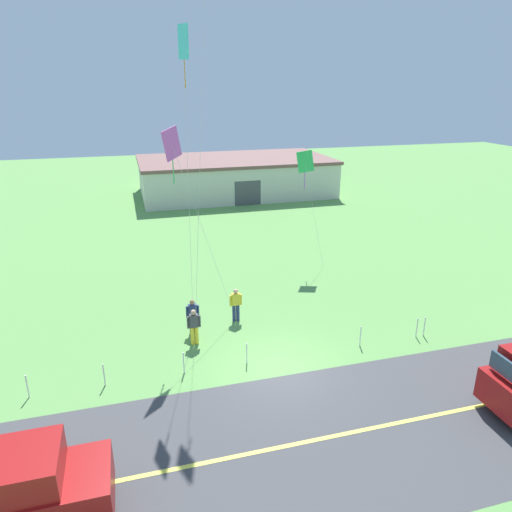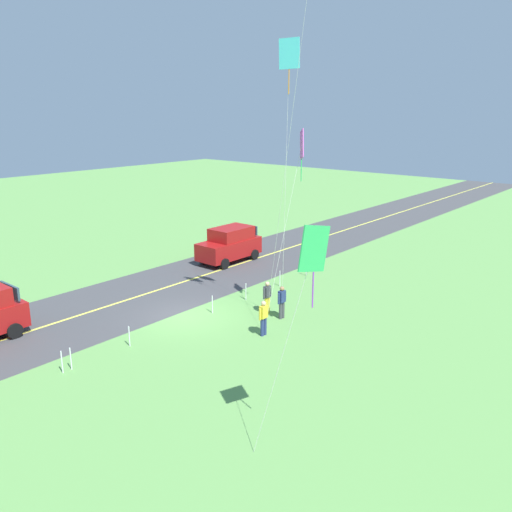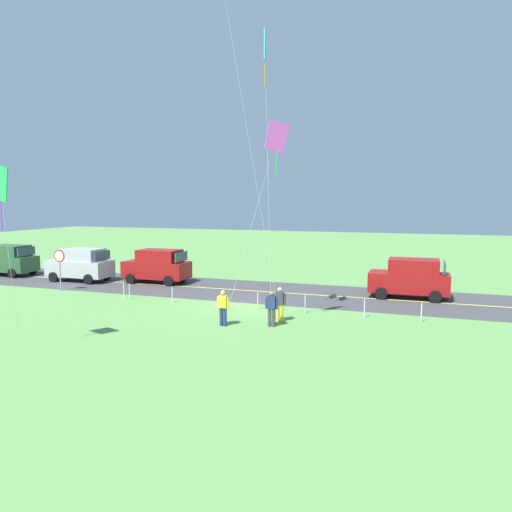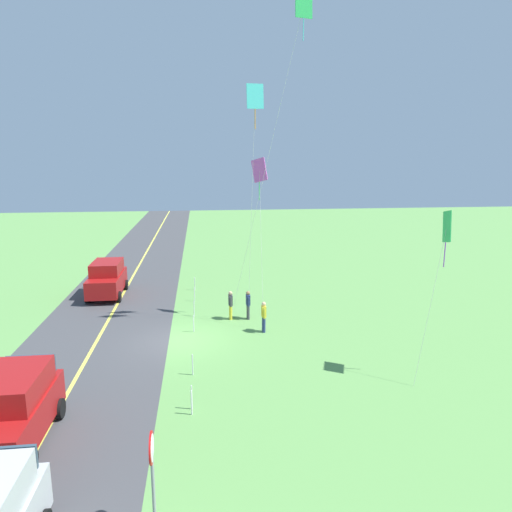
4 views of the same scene
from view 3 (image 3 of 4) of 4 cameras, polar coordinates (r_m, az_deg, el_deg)
ground_plane at (r=25.99m, az=-1.64°, el=-5.88°), size 120.00×120.00×0.10m
asphalt_road at (r=29.68m, az=1.09°, el=-4.20°), size 120.00×7.00×0.00m
road_centre_stripe at (r=29.68m, az=1.09°, el=-4.19°), size 120.00×0.16×0.00m
car_suv_foreground at (r=33.35m, az=-11.48°, el=-1.13°), size 4.40×2.12×2.24m
car_parked_west_near at (r=28.99m, az=17.62°, el=-2.47°), size 4.40×2.12×2.24m
car_parked_east_near at (r=35.47m, az=-19.87°, el=-0.93°), size 4.40×2.12×2.24m
car_parked_east_far at (r=40.35m, az=-27.12°, el=-0.40°), size 4.40×2.12×2.24m
stop_sign at (r=31.90m, az=-22.04°, el=-0.66°), size 0.76×0.08×2.56m
person_adult_near at (r=22.40m, az=2.80°, el=-5.54°), size 0.58×0.22×1.60m
person_adult_companion at (r=21.67m, az=-3.88°, el=-5.96°), size 0.58×0.22×1.60m
person_child_watcher at (r=21.52m, az=1.84°, el=-6.04°), size 0.58×0.22×1.60m
kite_blue_mid at (r=20.39m, az=2.35°, el=13.38°), size 2.90×0.81×8.82m
kite_yellow_high at (r=21.55m, az=1.07°, el=22.67°), size 0.36×0.91×12.40m
kite_green_far at (r=19.17m, az=-27.85°, el=7.24°), size 1.40×1.45×6.81m
fence_post_0 at (r=23.61m, az=18.82°, el=-6.29°), size 0.05×0.05×0.90m
fence_post_1 at (r=23.74m, az=12.60°, el=-6.02°), size 0.05×0.05×0.90m
fence_post_2 at (r=24.21m, az=5.77°, el=-5.64°), size 0.05×0.05×0.90m
fence_post_3 at (r=24.87m, az=0.21°, el=-5.28°), size 0.05×0.05×0.90m
fence_post_4 at (r=26.83m, az=-9.79°, el=-4.49°), size 0.05×0.05×0.90m
fence_post_5 at (r=28.21m, az=-14.61°, el=-4.07°), size 0.05×0.05×0.90m
fence_post_6 at (r=28.41m, az=-15.23°, el=-4.01°), size 0.05×0.05×0.90m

